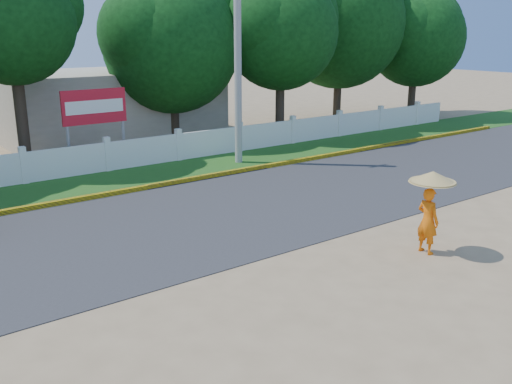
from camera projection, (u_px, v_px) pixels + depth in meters
ground at (310, 268)px, 12.66m from camera, size 120.00×120.00×0.00m
road at (203, 216)px, 16.12m from camera, size 60.00×7.00×0.02m
grass_verge at (125, 179)px, 20.16m from camera, size 60.00×3.50×0.03m
curb at (147, 187)px, 18.84m from camera, size 40.00×0.18×0.16m
fence at (108, 157)px, 21.13m from camera, size 40.00×0.10×1.10m
building_near at (109, 104)px, 27.81m from camera, size 10.00×6.00×3.20m
utility_pole at (238, 52)px, 21.49m from camera, size 0.28×0.28×8.58m
monk_with_parasol at (430, 200)px, 13.21m from camera, size 1.09×1.09×1.98m
billboard at (95, 111)px, 21.57m from camera, size 2.50×0.13×2.95m
tree_row at (157, 35)px, 24.49m from camera, size 40.59×8.13×8.99m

